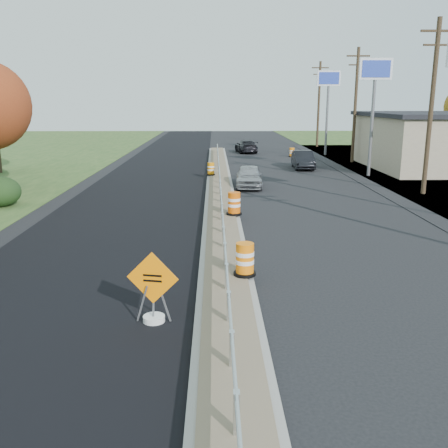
{
  "coord_description": "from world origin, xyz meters",
  "views": [
    {
      "loc": [
        -0.32,
        -18.59,
        5.13
      ],
      "look_at": [
        0.0,
        -2.3,
        1.1
      ],
      "focal_mm": 40.0,
      "sensor_mm": 36.0,
      "label": 1
    }
  ],
  "objects_px": {
    "car_dark_far": "(246,146)",
    "car_dark_mid": "(303,160)",
    "caution_sign": "(153,305)",
    "barrel_shoulder_far": "(292,152)",
    "barrel_median_mid": "(234,204)",
    "car_silver": "(249,176)",
    "barrel_median_far": "(211,169)",
    "barrel_median_near": "(245,260)"
  },
  "relations": [
    {
      "from": "car_silver",
      "to": "car_dark_mid",
      "type": "bearing_deg",
      "value": 64.2
    },
    {
      "from": "barrel_median_mid",
      "to": "car_silver",
      "type": "height_order",
      "value": "car_silver"
    },
    {
      "from": "caution_sign",
      "to": "barrel_median_near",
      "type": "xyz_separation_m",
      "value": [
        2.32,
        2.61,
        0.25
      ]
    },
    {
      "from": "barrel_median_far",
      "to": "barrel_shoulder_far",
      "type": "distance_m",
      "value": 15.37
    },
    {
      "from": "barrel_median_near",
      "to": "barrel_median_far",
      "type": "relative_size",
      "value": 1.14
    },
    {
      "from": "barrel_shoulder_far",
      "to": "car_dark_mid",
      "type": "bearing_deg",
      "value": -92.83
    },
    {
      "from": "car_dark_mid",
      "to": "car_silver",
      "type": "bearing_deg",
      "value": -116.91
    },
    {
      "from": "barrel_shoulder_far",
      "to": "car_dark_far",
      "type": "xyz_separation_m",
      "value": [
        -4.06,
        4.02,
        0.24
      ]
    },
    {
      "from": "caution_sign",
      "to": "barrel_median_far",
      "type": "xyz_separation_m",
      "value": [
        1.22,
        22.66,
        0.19
      ]
    },
    {
      "from": "car_silver",
      "to": "car_dark_far",
      "type": "xyz_separation_m",
      "value": [
        1.14,
        20.97,
        -0.03
      ]
    },
    {
      "from": "caution_sign",
      "to": "car_dark_mid",
      "type": "distance_m",
      "value": 28.85
    },
    {
      "from": "barrel_median_mid",
      "to": "barrel_median_far",
      "type": "relative_size",
      "value": 1.19
    },
    {
      "from": "barrel_median_mid",
      "to": "car_dark_mid",
      "type": "distance_m",
      "value": 18.14
    },
    {
      "from": "barrel_median_mid",
      "to": "car_dark_mid",
      "type": "xyz_separation_m",
      "value": [
        6.03,
        17.1,
        -0.03
      ]
    },
    {
      "from": "car_silver",
      "to": "car_dark_mid",
      "type": "height_order",
      "value": "car_dark_mid"
    },
    {
      "from": "barrel_median_far",
      "to": "car_silver",
      "type": "relative_size",
      "value": 0.21
    },
    {
      "from": "caution_sign",
      "to": "car_dark_mid",
      "type": "bearing_deg",
      "value": 84.75
    },
    {
      "from": "barrel_median_far",
      "to": "car_silver",
      "type": "distance_m",
      "value": 4.27
    },
    {
      "from": "barrel_shoulder_far",
      "to": "car_dark_far",
      "type": "bearing_deg",
      "value": 135.24
    },
    {
      "from": "caution_sign",
      "to": "car_dark_mid",
      "type": "height_order",
      "value": "caution_sign"
    },
    {
      "from": "barrel_median_near",
      "to": "caution_sign",
      "type": "bearing_deg",
      "value": -131.63
    },
    {
      "from": "barrel_median_far",
      "to": "car_dark_far",
      "type": "bearing_deg",
      "value": 78.65
    },
    {
      "from": "car_dark_far",
      "to": "barrel_median_far",
      "type": "bearing_deg",
      "value": 71.59
    },
    {
      "from": "car_silver",
      "to": "car_dark_far",
      "type": "distance_m",
      "value": 21.0
    },
    {
      "from": "barrel_median_mid",
      "to": "barrel_shoulder_far",
      "type": "distance_m",
      "value": 26.34
    },
    {
      "from": "barrel_shoulder_far",
      "to": "car_silver",
      "type": "relative_size",
      "value": 0.21
    },
    {
      "from": "car_dark_mid",
      "to": "barrel_median_near",
      "type": "bearing_deg",
      "value": -101.15
    },
    {
      "from": "car_dark_far",
      "to": "car_dark_mid",
      "type": "bearing_deg",
      "value": 99.23
    },
    {
      "from": "car_dark_mid",
      "to": "car_dark_far",
      "type": "bearing_deg",
      "value": 108.71
    },
    {
      "from": "barrel_median_near",
      "to": "barrel_shoulder_far",
      "type": "distance_m",
      "value": 34.04
    },
    {
      "from": "car_dark_mid",
      "to": "car_dark_far",
      "type": "xyz_separation_m",
      "value": [
        -3.64,
        12.45,
        -0.04
      ]
    },
    {
      "from": "caution_sign",
      "to": "barrel_shoulder_far",
      "type": "bearing_deg",
      "value": 87.91
    },
    {
      "from": "barrel_median_mid",
      "to": "barrel_median_far",
      "type": "height_order",
      "value": "barrel_median_mid"
    },
    {
      "from": "barrel_shoulder_far",
      "to": "car_silver",
      "type": "bearing_deg",
      "value": -107.06
    },
    {
      "from": "barrel_shoulder_far",
      "to": "barrel_median_far",
      "type": "bearing_deg",
      "value": -119.43
    },
    {
      "from": "barrel_median_mid",
      "to": "barrel_shoulder_far",
      "type": "xyz_separation_m",
      "value": [
        6.45,
        25.53,
        -0.31
      ]
    },
    {
      "from": "car_dark_mid",
      "to": "barrel_median_far",
      "type": "bearing_deg",
      "value": -142.81
    },
    {
      "from": "caution_sign",
      "to": "car_dark_far",
      "type": "distance_m",
      "value": 40.34
    },
    {
      "from": "caution_sign",
      "to": "car_silver",
      "type": "xyz_separation_m",
      "value": [
        3.57,
        19.09,
        0.23
      ]
    },
    {
      "from": "barrel_shoulder_far",
      "to": "car_dark_mid",
      "type": "height_order",
      "value": "car_dark_mid"
    },
    {
      "from": "car_silver",
      "to": "caution_sign",
      "type": "bearing_deg",
      "value": -97.08
    },
    {
      "from": "caution_sign",
      "to": "barrel_median_mid",
      "type": "xyz_separation_m",
      "value": [
        2.32,
        10.5,
        0.27
      ]
    }
  ]
}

